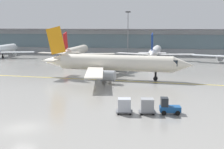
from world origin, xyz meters
TOP-DOWN VIEW (x-y plane):
  - ground_plane at (0.00, 0.00)m, footprint 400.00×400.00m
  - taxiway_centreline_stripe at (4.95, 31.54)m, footprint 109.60×10.14m
  - terminal_concourse at (0.00, 91.67)m, footprint 194.12×11.00m
  - gate_airplane_2 at (-13.44, 68.22)m, footprint 25.39×27.20m
  - gate_airplane_3 at (11.41, 71.25)m, footprint 24.80×26.67m
  - taxiing_regional_jet at (4.53, 33.58)m, footprint 32.65×30.23m
  - baggage_tug at (15.67, 8.41)m, footprint 2.77×1.92m
  - cargo_dolly_lead at (13.04, 8.04)m, footprint 2.30×1.87m
  - cargo_dolly_trailing at (10.18, 7.65)m, footprint 2.30×1.87m
  - apron_light_mast_1 at (1.01, 85.32)m, footprint 1.80×0.36m

SIDE VIEW (x-z plane):
  - ground_plane at x=0.00m, z-range 0.00..0.00m
  - taxiway_centreline_stripe at x=4.95m, z-range 0.00..0.01m
  - baggage_tug at x=15.67m, z-range -0.16..1.94m
  - cargo_dolly_lead at x=13.04m, z-range 0.08..2.02m
  - cargo_dolly_trailing at x=10.18m, z-range 0.08..2.02m
  - gate_airplane_3 at x=11.41m, z-range -1.77..7.07m
  - gate_airplane_2 at x=-13.44m, z-range -1.81..7.23m
  - taxiing_regional_jet at x=4.53m, z-range -2.16..8.64m
  - terminal_concourse at x=0.00m, z-range 0.12..9.72m
  - apron_light_mast_1 at x=1.01m, z-range 0.70..16.48m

